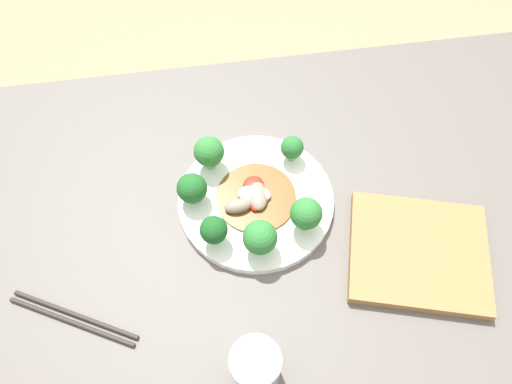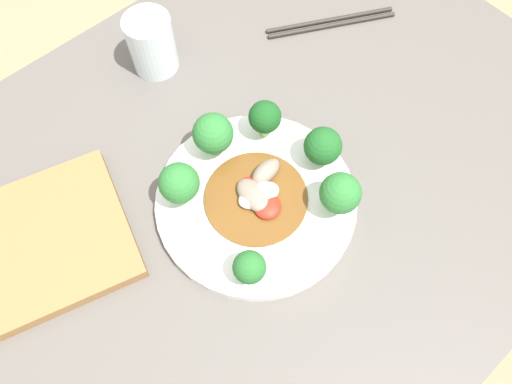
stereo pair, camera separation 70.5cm
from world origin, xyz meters
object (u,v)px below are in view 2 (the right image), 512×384
at_px(broccoli_north, 213,134).
at_px(broccoli_southwest, 250,267).
at_px(drinking_glass, 152,44).
at_px(plate, 256,201).
at_px(broccoli_southeast, 340,194).
at_px(broccoli_east, 323,146).
at_px(broccoli_northeast, 265,118).
at_px(chopsticks, 331,23).
at_px(cutting_board, 41,243).
at_px(broccoli_northwest, 179,183).
at_px(stirfry_center, 258,194).

xyz_separation_m(broccoli_north, broccoli_southwest, (-0.08, -0.17, -0.01)).
xyz_separation_m(broccoli_southwest, drinking_glass, (0.12, 0.36, -0.00)).
distance_m(plate, drinking_glass, 0.29).
height_order(broccoli_southeast, drinking_glass, drinking_glass).
height_order(broccoli_southeast, broccoli_east, broccoli_southeast).
bearing_deg(broccoli_east, broccoli_southeast, -118.57).
bearing_deg(broccoli_east, broccoli_northeast, 108.29).
height_order(drinking_glass, chopsticks, drinking_glass).
distance_m(broccoli_east, cutting_board, 0.39).
height_order(broccoli_east, cutting_board, broccoli_east).
distance_m(broccoli_northwest, broccoli_northeast, 0.15).
height_order(broccoli_northeast, chopsticks, broccoli_northeast).
bearing_deg(broccoli_northeast, broccoli_east, -71.71).
bearing_deg(stirfry_center, drinking_glass, 82.13).
xyz_separation_m(drinking_glass, cutting_board, (-0.29, -0.15, -0.04)).
height_order(broccoli_east, stirfry_center, broccoli_east).
xyz_separation_m(broccoli_north, broccoli_northwest, (-0.08, -0.03, 0.00)).
height_order(broccoli_north, drinking_glass, drinking_glass).
distance_m(broccoli_southeast, broccoli_southwest, 0.15).
distance_m(stirfry_center, drinking_glass, 0.29).
bearing_deg(broccoli_southwest, broccoli_east, 18.30).
relative_size(broccoli_north, broccoli_east, 1.12).
bearing_deg(stirfry_center, broccoli_east, -7.80).
bearing_deg(broccoli_north, stirfry_center, -92.18).
relative_size(broccoli_north, cutting_board, 0.26).
xyz_separation_m(broccoli_northwest, stirfry_center, (0.08, -0.06, -0.03)).
relative_size(broccoli_southeast, broccoli_southwest, 1.31).
distance_m(broccoli_southeast, chopsticks, 0.34).
distance_m(plate, broccoli_southwest, 0.11).
distance_m(broccoli_northwest, drinking_glass, 0.25).
bearing_deg(broccoli_northwest, cutting_board, 157.53).
bearing_deg(broccoli_northwest, broccoli_southeast, -45.52).
xyz_separation_m(broccoli_southwest, stirfry_center, (0.08, 0.07, -0.02)).
bearing_deg(broccoli_east, stirfry_center, 172.20).
distance_m(chopsticks, cutting_board, 0.56).
bearing_deg(stirfry_center, broccoli_north, 87.82).
height_order(broccoli_southwest, broccoli_northeast, broccoli_northeast).
distance_m(broccoli_southeast, broccoli_east, 0.07).
relative_size(plate, chopsticks, 1.36).
xyz_separation_m(broccoli_northwest, chopsticks, (0.38, 0.10, -0.05)).
bearing_deg(broccoli_northeast, stirfry_center, -136.62).
bearing_deg(cutting_board, broccoli_northwest, -22.47).
bearing_deg(stirfry_center, broccoli_southeast, -50.30).
relative_size(drinking_glass, cutting_board, 0.34).
xyz_separation_m(broccoli_southeast, broccoli_southwest, (-0.15, 0.01, -0.01)).
bearing_deg(plate, drinking_glass, 81.29).
xyz_separation_m(broccoli_northwest, drinking_glass, (0.12, 0.22, -0.01)).
height_order(broccoli_east, chopsticks, broccoli_east).
distance_m(plate, broccoli_east, 0.12).
bearing_deg(broccoli_northwest, stirfry_center, -40.57).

